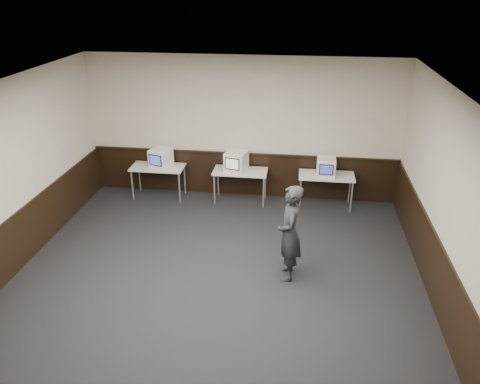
# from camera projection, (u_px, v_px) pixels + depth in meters

# --- Properties ---
(floor) EXTENTS (8.00, 8.00, 0.00)m
(floor) POSITION_uv_depth(u_px,v_px,m) (211.00, 298.00, 7.48)
(floor) COLOR black
(floor) RESTS_ON ground
(ceiling) EXTENTS (8.00, 8.00, 0.00)m
(ceiling) POSITION_uv_depth(u_px,v_px,m) (205.00, 100.00, 6.14)
(ceiling) COLOR white
(ceiling) RESTS_ON back_wall
(back_wall) EXTENTS (7.00, 0.00, 7.00)m
(back_wall) POSITION_uv_depth(u_px,v_px,m) (243.00, 129.00, 10.41)
(back_wall) COLOR beige
(back_wall) RESTS_ON ground
(right_wall) EXTENTS (0.00, 8.00, 8.00)m
(right_wall) POSITION_uv_depth(u_px,v_px,m) (459.00, 224.00, 6.39)
(right_wall) COLOR beige
(right_wall) RESTS_ON ground
(wainscot_back) EXTENTS (6.98, 0.04, 1.00)m
(wainscot_back) POSITION_uv_depth(u_px,v_px,m) (242.00, 174.00, 10.85)
(wainscot_back) COLOR black
(wainscot_back) RESTS_ON back_wall
(wainscot_left) EXTENTS (0.04, 7.98, 1.00)m
(wainscot_left) POSITION_uv_depth(u_px,v_px,m) (2.00, 256.00, 7.69)
(wainscot_left) COLOR black
(wainscot_left) RESTS_ON left_wall
(wainscot_right) EXTENTS (0.04, 7.98, 1.00)m
(wainscot_right) POSITION_uv_depth(u_px,v_px,m) (443.00, 289.00, 6.85)
(wainscot_right) COLOR black
(wainscot_right) RESTS_ON right_wall
(wainscot_rail) EXTENTS (6.98, 0.06, 0.04)m
(wainscot_rail) POSITION_uv_depth(u_px,v_px,m) (242.00, 154.00, 10.62)
(wainscot_rail) COLOR black
(wainscot_rail) RESTS_ON wainscot_back
(desk_left) EXTENTS (1.20, 0.60, 0.75)m
(desk_left) POSITION_uv_depth(u_px,v_px,m) (158.00, 169.00, 10.66)
(desk_left) COLOR silver
(desk_left) RESTS_ON ground
(desk_center) EXTENTS (1.20, 0.60, 0.75)m
(desk_center) POSITION_uv_depth(u_px,v_px,m) (240.00, 173.00, 10.44)
(desk_center) COLOR silver
(desk_center) RESTS_ON ground
(desk_right) EXTENTS (1.20, 0.60, 0.75)m
(desk_right) POSITION_uv_depth(u_px,v_px,m) (326.00, 178.00, 10.21)
(desk_right) COLOR silver
(desk_right) RESTS_ON ground
(emac_left) EXTENTS (0.53, 0.54, 0.42)m
(emac_left) POSITION_uv_depth(u_px,v_px,m) (161.00, 158.00, 10.53)
(emac_left) COLOR white
(emac_left) RESTS_ON desk_left
(emac_center) EXTENTS (0.54, 0.56, 0.44)m
(emac_center) POSITION_uv_depth(u_px,v_px,m) (236.00, 161.00, 10.31)
(emac_center) COLOR white
(emac_center) RESTS_ON desk_center
(emac_right) EXTENTS (0.41, 0.44, 0.40)m
(emac_right) POSITION_uv_depth(u_px,v_px,m) (326.00, 167.00, 10.06)
(emac_right) COLOR white
(emac_right) RESTS_ON desk_right
(person) EXTENTS (0.44, 0.64, 1.68)m
(person) POSITION_uv_depth(u_px,v_px,m) (290.00, 233.00, 7.68)
(person) COLOR #232428
(person) RESTS_ON ground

